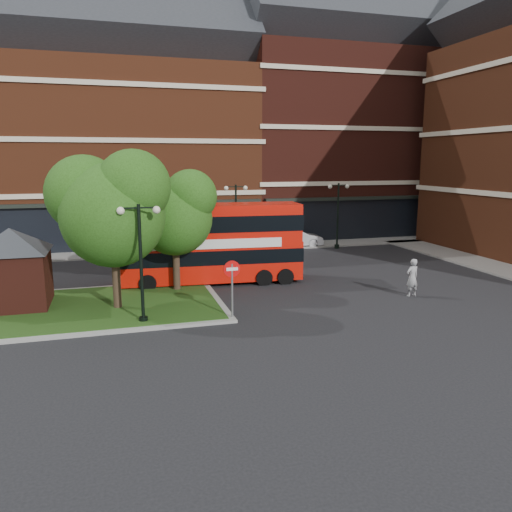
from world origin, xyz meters
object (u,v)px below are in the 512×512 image
object	(u,v)px
car_silver	(160,248)
car_white	(296,238)
bus	(210,238)
woman	(412,278)

from	to	relation	value
car_silver	car_white	bearing A→B (deg)	-82.16
bus	car_white	bearing A→B (deg)	52.47
woman	car_silver	size ratio (longest dim) A/B	0.49
bus	woman	xyz separation A→B (m)	(9.17, -5.52, -1.55)
woman	car_white	size ratio (longest dim) A/B	0.45
woman	car_white	xyz separation A→B (m)	(-0.55, 15.13, -0.26)
car_silver	car_white	distance (m)	10.77
woman	car_silver	world-z (taller)	woman
woman	car_silver	bearing A→B (deg)	-58.31
bus	car_silver	world-z (taller)	bus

